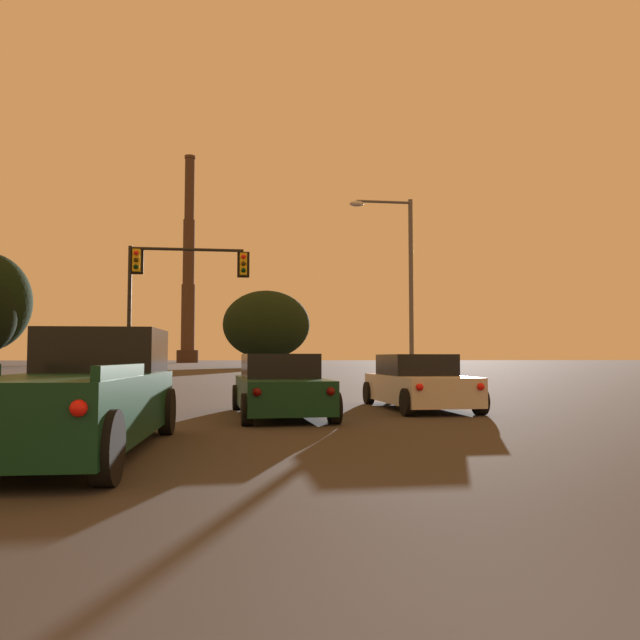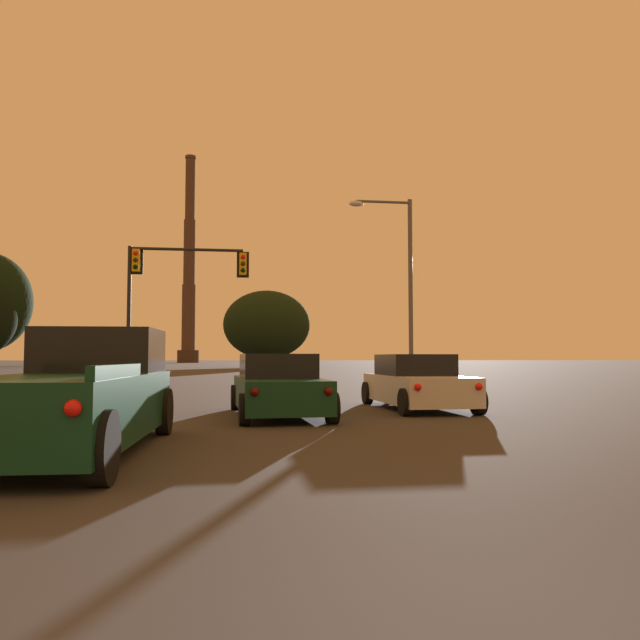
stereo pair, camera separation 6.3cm
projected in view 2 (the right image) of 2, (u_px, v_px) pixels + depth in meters
name	position (u px, v px, depth m)	size (l,w,h in m)	color
sedan_right_lane_second	(416.00, 383.00, 16.36)	(2.08, 4.74, 1.43)	silver
sedan_center_lane_second	(278.00, 387.00, 14.37)	(2.20, 4.78, 1.43)	#0F3823
pickup_truck_left_lane_third	(76.00, 395.00, 8.94)	(2.34, 5.56, 1.82)	#0F3823
traffic_light_overhead_left	(169.00, 279.00, 29.08)	(5.71, 0.50, 6.52)	black
street_lamp	(401.00, 272.00, 28.35)	(2.94, 0.36, 8.59)	#56565B
smokestack	(189.00, 281.00, 160.59)	(5.52, 5.52, 53.88)	#3C2B22
treeline_far_left	(267.00, 325.00, 85.69)	(11.94, 10.74, 10.56)	black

